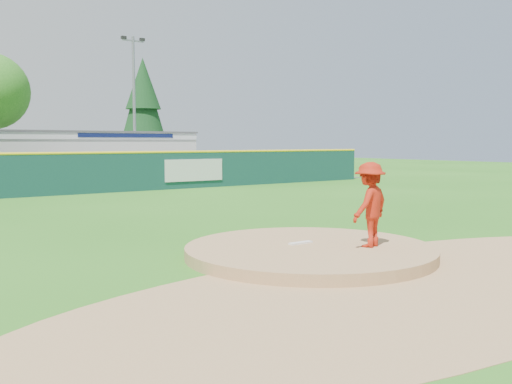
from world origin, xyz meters
TOP-DOWN VIEW (x-y plane):
  - ground at (0.00, 0.00)m, footprint 120.00×120.00m
  - pitchers_mound at (0.00, 0.00)m, footprint 5.50×5.50m
  - pitching_rubber at (0.00, 0.30)m, footprint 0.60×0.15m
  - infield_dirt_arc at (0.00, -3.00)m, footprint 15.40×15.40m
  - parking_lot at (0.00, 27.00)m, footprint 44.00×16.00m
  - pitcher at (0.99, -0.84)m, footprint 1.33×0.97m
  - van at (-0.45, 21.56)m, footprint 5.04×3.52m
  - pool_building_grp at (6.00, 31.99)m, footprint 15.20×8.20m
  - fence_banners at (0.84, 17.92)m, footprint 16.87×0.04m
  - outfield_fence at (0.00, 18.00)m, footprint 40.00×0.14m
  - conifer_tree at (13.00, 36.00)m, footprint 4.40×4.40m
  - light_pole_right at (9.00, 29.00)m, footprint 1.75×0.25m

SIDE VIEW (x-z plane):
  - ground at x=0.00m, z-range 0.00..0.00m
  - pitchers_mound at x=0.00m, z-range -0.25..0.25m
  - infield_dirt_arc at x=0.00m, z-range 0.00..0.01m
  - parking_lot at x=0.00m, z-range 0.00..0.02m
  - pitching_rubber at x=0.00m, z-range 0.25..0.29m
  - van at x=-0.45m, z-range 0.02..1.30m
  - fence_banners at x=0.84m, z-range 0.40..1.60m
  - outfield_fence at x=0.00m, z-range 0.05..2.12m
  - pitcher at x=0.99m, z-range 0.25..2.10m
  - pool_building_grp at x=6.00m, z-range 0.01..3.32m
  - conifer_tree at x=13.00m, z-range 0.79..10.29m
  - light_pole_right at x=9.00m, z-range 0.54..10.54m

